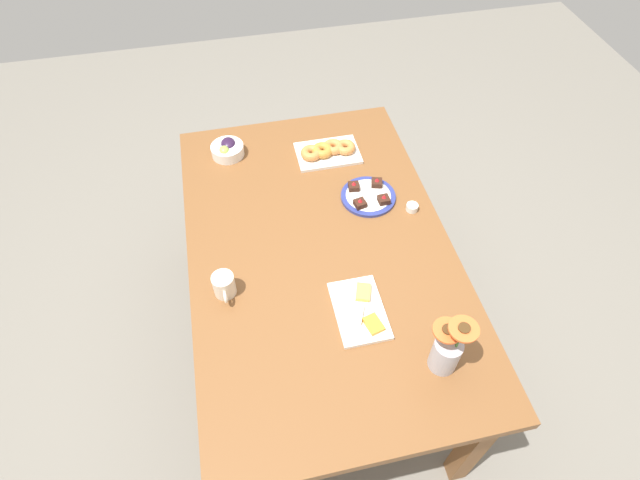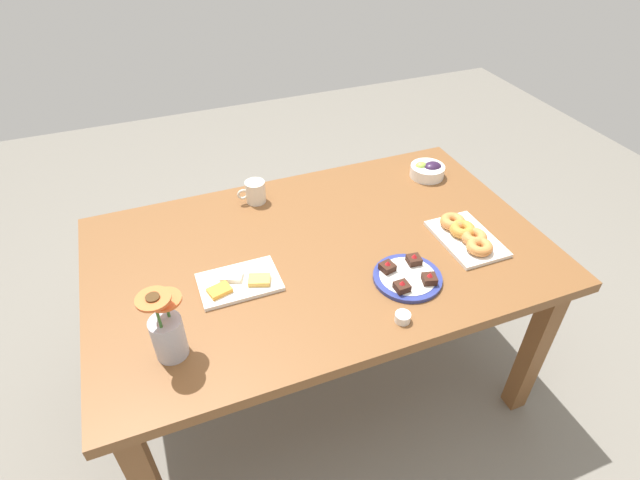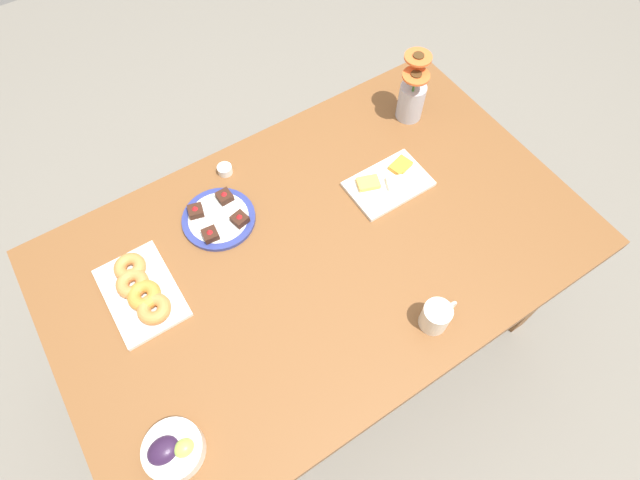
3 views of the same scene
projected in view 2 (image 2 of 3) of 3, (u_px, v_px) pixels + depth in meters
name	position (u px, v px, depth m)	size (l,w,h in m)	color
ground_plane	(320.00, 376.00, 2.23)	(6.00, 6.00, 0.00)	slate
dining_table	(320.00, 267.00, 1.82)	(1.60, 1.00, 0.74)	brown
coffee_mug	(255.00, 192.00, 1.97)	(0.11, 0.08, 0.09)	silver
grape_bowl	(428.00, 170.00, 2.13)	(0.15, 0.15, 0.07)	white
cheese_platter	(239.00, 282.00, 1.62)	(0.26, 0.17, 0.03)	white
croissant_platter	(466.00, 235.00, 1.79)	(0.19, 0.28, 0.05)	white
jam_cup_honey	(403.00, 317.00, 1.50)	(0.05, 0.05, 0.03)	white
dessert_plate	(408.00, 277.00, 1.64)	(0.23, 0.23, 0.05)	navy
flower_vase	(168.00, 333.00, 1.36)	(0.11, 0.12, 0.25)	#B2B2BC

